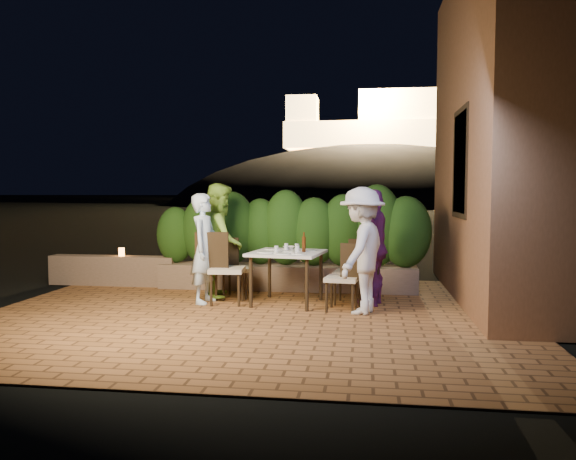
% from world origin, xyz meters
% --- Properties ---
extents(ground, '(400.00, 400.00, 0.00)m').
position_xyz_m(ground, '(0.00, 0.00, -0.02)').
color(ground, black).
rests_on(ground, ground).
extents(terrace_floor, '(7.00, 6.00, 0.15)m').
position_xyz_m(terrace_floor, '(0.00, 0.50, -0.07)').
color(terrace_floor, brown).
rests_on(terrace_floor, ground).
extents(building_wall, '(1.60, 5.00, 5.00)m').
position_xyz_m(building_wall, '(3.60, 2.00, 2.50)').
color(building_wall, brown).
rests_on(building_wall, ground).
extents(window_pane, '(0.08, 1.00, 1.40)m').
position_xyz_m(window_pane, '(2.82, 1.50, 2.00)').
color(window_pane, black).
rests_on(window_pane, building_wall).
extents(window_frame, '(0.06, 1.15, 1.55)m').
position_xyz_m(window_frame, '(2.81, 1.50, 2.00)').
color(window_frame, black).
rests_on(window_frame, building_wall).
extents(planter, '(4.20, 0.55, 0.40)m').
position_xyz_m(planter, '(0.20, 2.30, 0.20)').
color(planter, '#79624D').
rests_on(planter, ground).
extents(hedge, '(4.00, 0.70, 1.10)m').
position_xyz_m(hedge, '(0.20, 2.30, 0.95)').
color(hedge, '#1C3F11').
rests_on(hedge, planter).
extents(parapet, '(2.20, 0.30, 0.50)m').
position_xyz_m(parapet, '(-2.80, 2.30, 0.25)').
color(parapet, '#79624D').
rests_on(parapet, ground).
extents(hill, '(52.00, 40.00, 22.00)m').
position_xyz_m(hill, '(2.00, 60.00, -4.00)').
color(hill, black).
rests_on(hill, ground).
extents(fortress, '(26.00, 8.00, 8.00)m').
position_xyz_m(fortress, '(2.00, 60.00, 10.50)').
color(fortress, '#FFCC7A').
rests_on(fortress, hill).
extents(dining_table, '(1.11, 1.11, 0.75)m').
position_xyz_m(dining_table, '(0.38, 1.12, 0.38)').
color(dining_table, white).
rests_on(dining_table, ground).
extents(plate_nw, '(0.24, 0.24, 0.01)m').
position_xyz_m(plate_nw, '(0.10, 0.96, 0.76)').
color(plate_nw, white).
rests_on(plate_nw, dining_table).
extents(plate_sw, '(0.24, 0.24, 0.01)m').
position_xyz_m(plate_sw, '(0.13, 1.38, 0.76)').
color(plate_sw, white).
rests_on(plate_sw, dining_table).
extents(plate_ne, '(0.20, 0.20, 0.01)m').
position_xyz_m(plate_ne, '(0.58, 0.84, 0.76)').
color(plate_ne, white).
rests_on(plate_ne, dining_table).
extents(plate_se, '(0.22, 0.22, 0.01)m').
position_xyz_m(plate_se, '(0.67, 1.28, 0.76)').
color(plate_se, white).
rests_on(plate_se, dining_table).
extents(plate_centre, '(0.22, 0.22, 0.01)m').
position_xyz_m(plate_centre, '(0.40, 1.11, 0.76)').
color(plate_centre, white).
rests_on(plate_centre, dining_table).
extents(plate_front, '(0.23, 0.23, 0.01)m').
position_xyz_m(plate_front, '(0.35, 0.82, 0.76)').
color(plate_front, white).
rests_on(plate_front, dining_table).
extents(glass_nw, '(0.06, 0.06, 0.10)m').
position_xyz_m(glass_nw, '(0.25, 0.96, 0.80)').
color(glass_nw, silver).
rests_on(glass_nw, dining_table).
extents(glass_sw, '(0.06, 0.06, 0.10)m').
position_xyz_m(glass_sw, '(0.33, 1.34, 0.80)').
color(glass_sw, silver).
rests_on(glass_sw, dining_table).
extents(glass_ne, '(0.06, 0.06, 0.10)m').
position_xyz_m(glass_ne, '(0.54, 0.96, 0.80)').
color(glass_ne, silver).
rests_on(glass_ne, dining_table).
extents(glass_se, '(0.06, 0.06, 0.10)m').
position_xyz_m(glass_se, '(0.50, 1.25, 0.80)').
color(glass_se, silver).
rests_on(glass_se, dining_table).
extents(beer_bottle, '(0.05, 0.05, 0.28)m').
position_xyz_m(beer_bottle, '(0.62, 1.11, 0.89)').
color(beer_bottle, '#4D240C').
rests_on(beer_bottle, dining_table).
extents(bowl, '(0.21, 0.21, 0.04)m').
position_xyz_m(bowl, '(0.36, 1.46, 0.77)').
color(bowl, white).
rests_on(bowl, dining_table).
extents(chair_left_front, '(0.52, 0.52, 1.03)m').
position_xyz_m(chair_left_front, '(-0.47, 1.01, 0.51)').
color(chair_left_front, black).
rests_on(chair_left_front, ground).
extents(chair_left_back, '(0.43, 0.43, 0.90)m').
position_xyz_m(chair_left_back, '(-0.44, 1.54, 0.45)').
color(chair_left_back, black).
rests_on(chair_left_back, ground).
extents(chair_right_front, '(0.47, 0.47, 0.91)m').
position_xyz_m(chair_right_front, '(1.17, 0.77, 0.46)').
color(chair_right_front, black).
rests_on(chair_right_front, ground).
extents(chair_right_back, '(0.50, 0.50, 0.93)m').
position_xyz_m(chair_right_back, '(1.26, 1.25, 0.47)').
color(chair_right_back, black).
rests_on(chair_right_back, ground).
extents(diner_blue, '(0.44, 0.61, 1.57)m').
position_xyz_m(diner_blue, '(-0.81, 1.05, 0.79)').
color(diner_blue, '#C5E7FE').
rests_on(diner_blue, ground).
extents(diner_green, '(0.78, 0.93, 1.72)m').
position_xyz_m(diner_green, '(-0.70, 1.54, 0.86)').
color(diner_green, '#8AC23C').
rests_on(diner_green, ground).
extents(diner_white, '(0.94, 1.22, 1.66)m').
position_xyz_m(diner_white, '(1.43, 0.67, 0.83)').
color(diner_white, silver).
rests_on(diner_white, ground).
extents(diner_purple, '(0.60, 1.02, 1.63)m').
position_xyz_m(diner_purple, '(1.60, 1.25, 0.82)').
color(diner_purple, '#66236A').
rests_on(diner_purple, ground).
extents(parapet_lamp, '(0.10, 0.10, 0.14)m').
position_xyz_m(parapet_lamp, '(-2.64, 2.30, 0.57)').
color(parapet_lamp, orange).
rests_on(parapet_lamp, parapet).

